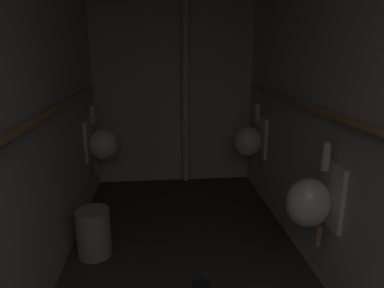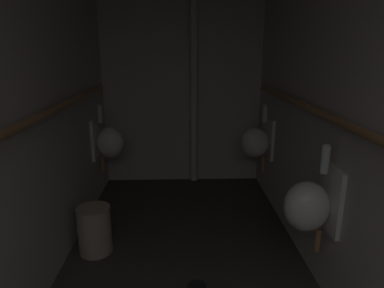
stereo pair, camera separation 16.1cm
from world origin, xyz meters
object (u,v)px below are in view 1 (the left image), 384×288
object	(u,v)px
urinal_right_mid	(311,201)
standpipe_back_wall	(186,84)
urinal_left_mid	(101,143)
urinal_right_far	(250,141)
floor_drain	(201,285)
waste_bin	(94,233)

from	to	relation	value
urinal_right_mid	standpipe_back_wall	bearing A→B (deg)	107.94
urinal_left_mid	urinal_right_mid	world-z (taller)	same
standpipe_back_wall	urinal_left_mid	bearing A→B (deg)	-153.71
urinal_right_mid	urinal_right_far	xyz separation A→B (m)	(0.00, 1.57, 0.00)
standpipe_back_wall	floor_drain	size ratio (longest dim) A/B	17.39
urinal_left_mid	waste_bin	world-z (taller)	urinal_left_mid
standpipe_back_wall	urinal_right_mid	bearing A→B (deg)	-72.06
standpipe_back_wall	waste_bin	xyz separation A→B (m)	(-0.88, -1.54, -1.04)
urinal_left_mid	standpipe_back_wall	size ratio (longest dim) A/B	0.31
urinal_right_far	waste_bin	xyz separation A→B (m)	(-1.56, -1.03, -0.46)
standpipe_back_wall	floor_drain	xyz separation A→B (m)	(-0.06, -2.01, -1.24)
urinal_left_mid	floor_drain	xyz separation A→B (m)	(0.90, -1.54, -0.66)
floor_drain	waste_bin	distance (m)	0.97
urinal_right_far	standpipe_back_wall	bearing A→B (deg)	142.79
urinal_left_mid	urinal_right_far	xyz separation A→B (m)	(1.63, -0.04, 0.00)
urinal_left_mid	waste_bin	xyz separation A→B (m)	(0.07, -1.07, -0.46)
urinal_left_mid	urinal_right_mid	xyz separation A→B (m)	(1.63, -1.61, 0.00)
standpipe_back_wall	waste_bin	distance (m)	2.06
urinal_left_mid	standpipe_back_wall	xyz separation A→B (m)	(0.95, 0.47, 0.58)
urinal_right_far	waste_bin	distance (m)	1.92
urinal_right_mid	floor_drain	bearing A→B (deg)	174.17
urinal_right_mid	floor_drain	distance (m)	0.99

